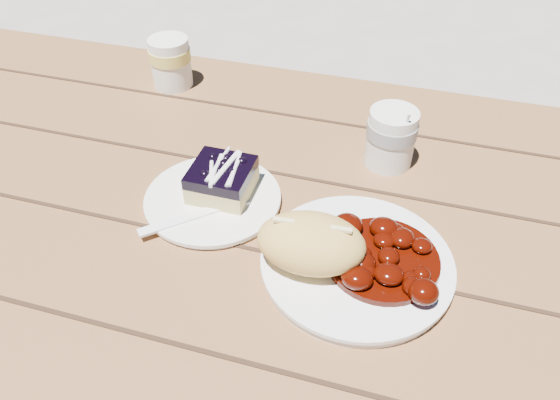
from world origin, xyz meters
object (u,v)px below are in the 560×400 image
(second_cup, at_px, (171,62))
(blueberry_cake, at_px, (222,179))
(bread_roll, at_px, (311,243))
(dessert_plate, at_px, (213,200))
(picnic_table, at_px, (300,290))
(main_plate, at_px, (356,264))
(coffee_cup, at_px, (391,138))

(second_cup, bearing_deg, blueberry_cake, -53.49)
(second_cup, bearing_deg, bread_roll, -46.52)
(dessert_plate, bearing_deg, picnic_table, 3.74)
(main_plate, height_order, dessert_plate, main_plate)
(bread_roll, xyz_separation_m, dessert_plate, (-0.16, 0.09, -0.05))
(coffee_cup, xyz_separation_m, second_cup, (-0.42, 0.13, 0.00))
(blueberry_cake, xyz_separation_m, second_cup, (-0.20, 0.28, 0.01))
(second_cup, bearing_deg, coffee_cup, -16.76)
(bread_roll, bearing_deg, dessert_plate, 152.17)
(picnic_table, distance_m, main_plate, 0.21)
(dessert_plate, height_order, coffee_cup, coffee_cup)
(bread_roll, bearing_deg, second_cup, 133.48)
(main_plate, height_order, bread_roll, bread_roll)
(blueberry_cake, height_order, coffee_cup, coffee_cup)
(main_plate, relative_size, bread_roll, 1.77)
(picnic_table, xyz_separation_m, blueberry_cake, (-0.12, 0.01, 0.19))
(picnic_table, distance_m, coffee_cup, 0.28)
(blueberry_cake, distance_m, coffee_cup, 0.26)
(main_plate, distance_m, bread_roll, 0.07)
(picnic_table, relative_size, coffee_cup, 22.06)
(main_plate, distance_m, coffee_cup, 0.23)
(second_cup, bearing_deg, main_plate, -40.87)
(picnic_table, height_order, second_cup, second_cup)
(coffee_cup, bearing_deg, blueberry_cake, -145.22)
(dessert_plate, bearing_deg, main_plate, -16.88)
(picnic_table, bearing_deg, main_plate, -40.33)
(picnic_table, xyz_separation_m, coffee_cup, (0.09, 0.16, 0.21))
(bread_roll, distance_m, second_cup, 0.52)
(bread_roll, bearing_deg, main_plate, 19.98)
(main_plate, distance_m, dessert_plate, 0.23)
(bread_roll, xyz_separation_m, blueberry_cake, (-0.15, 0.10, -0.02))
(dessert_plate, xyz_separation_m, blueberry_cake, (0.01, 0.02, 0.03))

